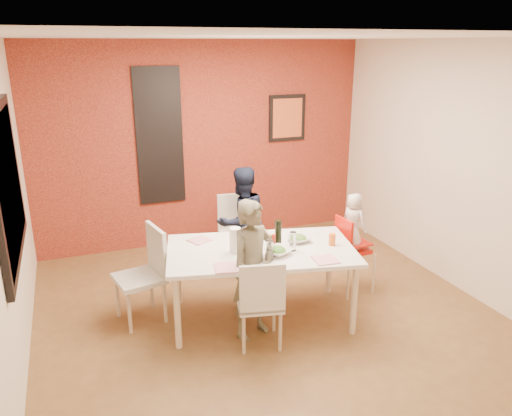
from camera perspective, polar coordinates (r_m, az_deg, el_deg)
name	(u,v)px	position (r m, az deg, el deg)	size (l,w,h in m)	color
ground	(266,313)	(5.25, 1.20, -11.92)	(4.50, 4.50, 0.00)	brown
ceiling	(268,36)	(4.54, 1.44, 19.02)	(4.50, 4.50, 0.02)	white
wall_back	(204,144)	(6.80, -5.95, 7.23)	(4.50, 0.02, 2.70)	beige
wall_front	(423,293)	(2.90, 18.58, -9.15)	(4.50, 0.02, 2.70)	beige
wall_left	(5,215)	(4.42, -26.79, -0.73)	(0.02, 4.50, 2.70)	beige
wall_right	(457,167)	(5.92, 21.95, 4.36)	(0.02, 4.50, 2.70)	beige
brick_accent_wall	(205,145)	(6.78, -5.90, 7.20)	(4.50, 0.02, 2.70)	maroon
picture_window_frame	(7,184)	(4.56, -26.57, 2.46)	(0.05, 1.70, 1.30)	black
picture_window_pane	(9,184)	(4.56, -26.39, 2.49)	(0.02, 1.55, 1.15)	black
glassblock_strip	(159,137)	(6.61, -10.98, 8.01)	(0.55, 0.03, 1.70)	silver
glassblock_surround	(159,137)	(6.60, -10.97, 8.00)	(0.60, 0.03, 1.76)	black
art_print_frame	(287,118)	(7.11, 3.57, 10.24)	(0.54, 0.03, 0.64)	black
art_print_canvas	(287,118)	(7.10, 3.62, 10.22)	(0.44, 0.01, 0.54)	#CE6D2D
dining_table	(261,255)	(4.87, 0.58, -5.39)	(1.98, 1.38, 0.75)	white
chair_near	(261,299)	(4.49, 0.54, -10.41)	(0.48, 0.48, 0.87)	silver
chair_far	(236,227)	(6.12, -2.29, -2.19)	(0.46, 0.46, 0.90)	silver
chair_left	(147,269)	(5.06, -12.36, -6.83)	(0.52, 0.52, 0.95)	beige
high_chair	(350,247)	(5.56, 10.72, -4.44)	(0.40, 0.40, 0.87)	red
child_near	(253,270)	(4.61, -0.33, -7.07)	(0.49, 0.32, 1.33)	brown
child_far	(242,221)	(5.85, -1.64, -1.55)	(0.64, 0.50, 1.31)	black
toddler	(353,221)	(5.46, 11.07, -1.49)	(0.30, 0.20, 0.62)	beige
plate_near_left	(227,268)	(4.45, -3.33, -6.82)	(0.22, 0.22, 0.01)	white
plate_far_mid	(261,235)	(5.18, 0.58, -3.05)	(0.20, 0.20, 0.01)	white
plate_near_right	(325,260)	(4.64, 7.94, -5.87)	(0.21, 0.21, 0.01)	white
plate_far_left	(200,240)	(5.07, -6.45, -3.67)	(0.20, 0.20, 0.01)	white
salad_bowl_a	(278,251)	(4.72, 2.53, -4.97)	(0.24, 0.24, 0.06)	white
salad_bowl_b	(299,239)	(5.03, 4.94, -3.54)	(0.23, 0.23, 0.06)	silver
wine_bottle	(278,232)	(4.91, 2.56, -2.80)	(0.07, 0.07, 0.25)	black
wine_glass_a	(270,250)	(4.57, 1.58, -4.88)	(0.07, 0.07, 0.19)	white
wine_glass_b	(293,241)	(4.79, 4.23, -3.81)	(0.07, 0.07, 0.19)	silver
paper_towel_roll	(235,240)	(4.73, -2.40, -3.69)	(0.11, 0.11, 0.24)	white
condiment_red	(274,242)	(4.83, 2.02, -3.85)	(0.04, 0.04, 0.15)	red
condiment_green	(271,241)	(4.85, 1.76, -3.84)	(0.03, 0.03, 0.13)	#2E6C24
condiment_brown	(269,241)	(4.86, 1.49, -3.79)	(0.03, 0.03, 0.13)	brown
sippy_cup	(332,239)	(4.97, 8.69, -3.58)	(0.07, 0.07, 0.12)	orange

